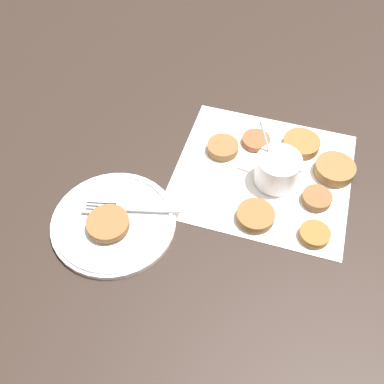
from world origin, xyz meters
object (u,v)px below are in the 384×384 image
Objects in this scene: sauce_bowl at (277,171)px; serving_plate at (114,222)px; fritter_on_plate at (108,223)px; fork at (120,208)px.

serving_plate is at bearing -133.61° from sauce_bowl.
sauce_bowl is 0.33m from serving_plate.
sauce_bowl is 0.52× the size of serving_plate.
sauce_bowl is 1.54× the size of fritter_on_plate.
fritter_on_plate is at bearing -87.52° from serving_plate.
fork reaches higher than serving_plate.
fritter_on_plate is (0.00, -0.02, 0.02)m from serving_plate.
sauce_bowl is 0.34m from fritter_on_plate.
fork is (-0.23, -0.21, -0.01)m from sauce_bowl.
serving_plate is (-0.23, -0.24, -0.02)m from sauce_bowl.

